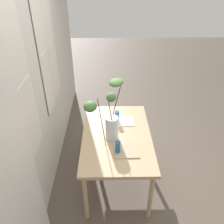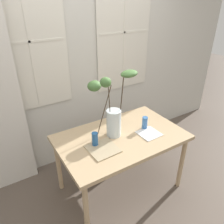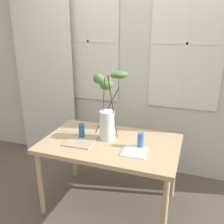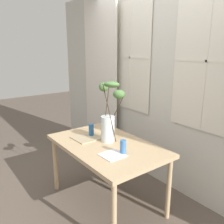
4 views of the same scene
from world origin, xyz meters
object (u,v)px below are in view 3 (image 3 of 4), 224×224
at_px(dining_table, 110,148).
at_px(vase_with_branches, 108,110).
at_px(drinking_glass_blue_right, 141,140).
at_px(plate_square_right, 135,152).
at_px(drinking_glass_blue_left, 82,131).
at_px(plate_square_left, 81,141).

height_order(dining_table, vase_with_branches, vase_with_branches).
bearing_deg(drinking_glass_blue_right, plate_square_right, -103.59).
bearing_deg(drinking_glass_blue_left, plate_square_right, -12.20).
height_order(drinking_glass_blue_right, plate_square_left, drinking_glass_blue_right).
relative_size(dining_table, drinking_glass_blue_right, 9.35).
relative_size(dining_table, drinking_glass_blue_left, 9.11).
xyz_separation_m(dining_table, drinking_glass_blue_left, (-0.31, 0.00, 0.15)).
xyz_separation_m(drinking_glass_blue_left, plate_square_left, (0.03, -0.10, -0.07)).
relative_size(vase_with_branches, plate_square_left, 2.59).
bearing_deg(dining_table, plate_square_left, -160.86).
bearing_deg(plate_square_right, vase_with_branches, 147.28).
height_order(vase_with_branches, drinking_glass_blue_left, vase_with_branches).
relative_size(vase_with_branches, plate_square_right, 3.29).
bearing_deg(vase_with_branches, dining_table, -56.79).
xyz_separation_m(drinking_glass_blue_left, plate_square_right, (0.59, -0.13, -0.07)).
height_order(drinking_glass_blue_left, drinking_glass_blue_right, drinking_glass_blue_left).
distance_m(dining_table, plate_square_left, 0.31).
height_order(vase_with_branches, plate_square_left, vase_with_branches).
relative_size(dining_table, plate_square_right, 6.11).
distance_m(drinking_glass_blue_right, plate_square_right, 0.13).
bearing_deg(plate_square_left, dining_table, 19.14).
xyz_separation_m(vase_with_branches, drinking_glass_blue_left, (-0.25, -0.09, -0.22)).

